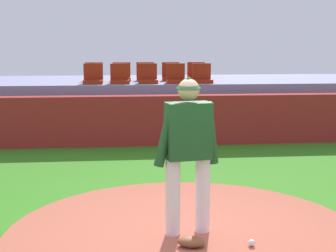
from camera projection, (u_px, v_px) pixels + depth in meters
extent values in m
plane|color=#317A19|center=(186.00, 248.00, 5.72)|extent=(60.00, 60.00, 0.00)
cylinder|color=#AC553F|center=(186.00, 240.00, 5.70)|extent=(4.21, 4.21, 0.19)
cylinder|color=white|center=(173.00, 197.00, 5.56)|extent=(0.17, 0.17, 0.88)
cylinder|color=white|center=(203.00, 195.00, 5.65)|extent=(0.17, 0.17, 0.88)
cube|color=#1E4723|center=(188.00, 131.00, 5.48)|extent=(0.53, 0.34, 0.64)
cylinder|color=#1E4723|center=(166.00, 135.00, 5.42)|extent=(0.29, 0.16, 0.72)
cylinder|color=#1E4723|center=(210.00, 133.00, 5.55)|extent=(0.22, 0.14, 0.72)
sphere|color=tan|center=(189.00, 90.00, 5.40)|extent=(0.24, 0.24, 0.24)
cone|color=#1E4723|center=(189.00, 82.00, 5.39)|extent=(0.32, 0.32, 0.13)
sphere|color=white|center=(252.00, 243.00, 5.29)|extent=(0.07, 0.07, 0.07)
ellipsoid|color=brown|center=(192.00, 242.00, 5.27)|extent=(0.34, 0.27, 0.11)
cube|color=maroon|center=(151.00, 120.00, 11.54)|extent=(17.24, 0.40, 1.17)
cube|color=gray|center=(146.00, 103.00, 14.06)|extent=(16.15, 3.98, 1.37)
cube|color=maroon|center=(93.00, 82.00, 12.30)|extent=(0.48, 0.44, 0.10)
cube|color=maroon|center=(93.00, 72.00, 12.43)|extent=(0.48, 0.08, 0.40)
cube|color=maroon|center=(120.00, 82.00, 12.36)|extent=(0.48, 0.44, 0.10)
cube|color=maroon|center=(120.00, 71.00, 12.50)|extent=(0.48, 0.08, 0.40)
cube|color=maroon|center=(148.00, 81.00, 12.45)|extent=(0.48, 0.44, 0.10)
cube|color=maroon|center=(148.00, 71.00, 12.59)|extent=(0.48, 0.08, 0.40)
cube|color=maroon|center=(176.00, 81.00, 12.49)|extent=(0.48, 0.44, 0.10)
cube|color=maroon|center=(175.00, 71.00, 12.63)|extent=(0.48, 0.08, 0.40)
cube|color=maroon|center=(202.00, 81.00, 12.56)|extent=(0.48, 0.44, 0.10)
cube|color=maroon|center=(201.00, 71.00, 12.70)|extent=(0.48, 0.08, 0.40)
cube|color=maroon|center=(94.00, 79.00, 13.16)|extent=(0.48, 0.44, 0.10)
cube|color=maroon|center=(94.00, 70.00, 13.30)|extent=(0.48, 0.08, 0.40)
cube|color=maroon|center=(122.00, 79.00, 13.22)|extent=(0.48, 0.44, 0.10)
cube|color=maroon|center=(122.00, 70.00, 13.35)|extent=(0.48, 0.08, 0.40)
cube|color=maroon|center=(146.00, 79.00, 13.32)|extent=(0.48, 0.44, 0.10)
cube|color=maroon|center=(145.00, 69.00, 13.45)|extent=(0.48, 0.08, 0.40)
cube|color=maroon|center=(171.00, 79.00, 13.36)|extent=(0.48, 0.44, 0.10)
cube|color=maroon|center=(171.00, 69.00, 13.49)|extent=(0.48, 0.08, 0.40)
cube|color=maroon|center=(197.00, 79.00, 13.46)|extent=(0.48, 0.44, 0.10)
cube|color=maroon|center=(196.00, 69.00, 13.60)|extent=(0.48, 0.08, 0.40)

